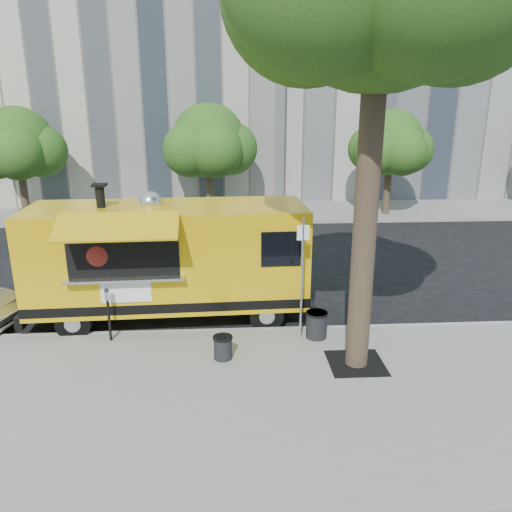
{
  "coord_description": "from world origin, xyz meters",
  "views": [
    {
      "loc": [
        -0.17,
        -12.39,
        5.61
      ],
      "look_at": [
        0.57,
        0.0,
        1.79
      ],
      "focal_mm": 35.0,
      "sensor_mm": 36.0,
      "label": 1
    }
  ],
  "objects_px": {
    "sign_post": "(302,272)",
    "trash_bin_left": "(223,347)",
    "far_tree_a": "(17,143)",
    "food_truck": "(168,258)",
    "far_tree_c": "(391,143)",
    "trash_bin_right": "(317,324)",
    "parking_meter": "(108,308)",
    "far_tree_b": "(209,141)"
  },
  "relations": [
    {
      "from": "far_tree_c",
      "to": "food_truck",
      "type": "relative_size",
      "value": 0.7
    },
    {
      "from": "far_tree_c",
      "to": "parking_meter",
      "type": "height_order",
      "value": "far_tree_c"
    },
    {
      "from": "far_tree_a",
      "to": "far_tree_c",
      "type": "distance_m",
      "value": 18.0
    },
    {
      "from": "far_tree_b",
      "to": "food_truck",
      "type": "relative_size",
      "value": 0.73
    },
    {
      "from": "far_tree_a",
      "to": "food_truck",
      "type": "bearing_deg",
      "value": -55.69
    },
    {
      "from": "far_tree_c",
      "to": "trash_bin_left",
      "type": "distance_m",
      "value": 17.28
    },
    {
      "from": "far_tree_c",
      "to": "food_truck",
      "type": "bearing_deg",
      "value": -128.47
    },
    {
      "from": "far_tree_a",
      "to": "food_truck",
      "type": "height_order",
      "value": "far_tree_a"
    },
    {
      "from": "far_tree_a",
      "to": "far_tree_b",
      "type": "distance_m",
      "value": 9.01
    },
    {
      "from": "sign_post",
      "to": "food_truck",
      "type": "distance_m",
      "value": 3.7
    },
    {
      "from": "sign_post",
      "to": "far_tree_c",
      "type": "bearing_deg",
      "value": 65.19
    },
    {
      "from": "far_tree_c",
      "to": "trash_bin_right",
      "type": "relative_size",
      "value": 7.96
    },
    {
      "from": "far_tree_c",
      "to": "food_truck",
      "type": "height_order",
      "value": "far_tree_c"
    },
    {
      "from": "far_tree_a",
      "to": "parking_meter",
      "type": "height_order",
      "value": "far_tree_a"
    },
    {
      "from": "far_tree_a",
      "to": "trash_bin_left",
      "type": "height_order",
      "value": "far_tree_a"
    },
    {
      "from": "far_tree_c",
      "to": "parking_meter",
      "type": "distance_m",
      "value": 17.82
    },
    {
      "from": "trash_bin_right",
      "to": "trash_bin_left",
      "type": "bearing_deg",
      "value": -157.87
    },
    {
      "from": "far_tree_a",
      "to": "food_truck",
      "type": "relative_size",
      "value": 0.72
    },
    {
      "from": "far_tree_a",
      "to": "sign_post",
      "type": "height_order",
      "value": "far_tree_a"
    },
    {
      "from": "far_tree_b",
      "to": "far_tree_c",
      "type": "bearing_deg",
      "value": -1.91
    },
    {
      "from": "far_tree_a",
      "to": "parking_meter",
      "type": "bearing_deg",
      "value": -62.85
    },
    {
      "from": "far_tree_b",
      "to": "sign_post",
      "type": "relative_size",
      "value": 1.83
    },
    {
      "from": "far_tree_b",
      "to": "sign_post",
      "type": "distance_m",
      "value": 14.61
    },
    {
      "from": "far_tree_b",
      "to": "trash_bin_right",
      "type": "relative_size",
      "value": 8.4
    },
    {
      "from": "far_tree_c",
      "to": "trash_bin_left",
      "type": "relative_size",
      "value": 9.8
    },
    {
      "from": "parking_meter",
      "to": "trash_bin_right",
      "type": "bearing_deg",
      "value": -1.5
    },
    {
      "from": "trash_bin_right",
      "to": "far_tree_b",
      "type": "bearing_deg",
      "value": 101.75
    },
    {
      "from": "sign_post",
      "to": "trash_bin_left",
      "type": "bearing_deg",
      "value": -155.46
    },
    {
      "from": "far_tree_c",
      "to": "sign_post",
      "type": "height_order",
      "value": "far_tree_c"
    },
    {
      "from": "far_tree_b",
      "to": "food_truck",
      "type": "height_order",
      "value": "far_tree_b"
    },
    {
      "from": "parking_meter",
      "to": "food_truck",
      "type": "xyz_separation_m",
      "value": [
        1.28,
        1.52,
        0.74
      ]
    },
    {
      "from": "sign_post",
      "to": "far_tree_b",
      "type": "bearing_deg",
      "value": 100.15
    },
    {
      "from": "far_tree_a",
      "to": "trash_bin_left",
      "type": "bearing_deg",
      "value": -56.6
    },
    {
      "from": "far_tree_b",
      "to": "trash_bin_right",
      "type": "xyz_separation_m",
      "value": [
        2.95,
        -14.18,
        -3.33
      ]
    },
    {
      "from": "far_tree_a",
      "to": "trash_bin_right",
      "type": "distance_m",
      "value": 18.53
    },
    {
      "from": "parking_meter",
      "to": "sign_post",
      "type": "bearing_deg",
      "value": -2.52
    },
    {
      "from": "far_tree_b",
      "to": "trash_bin_left",
      "type": "xyz_separation_m",
      "value": [
        0.69,
        -15.1,
        -3.4
      ]
    },
    {
      "from": "sign_post",
      "to": "trash_bin_left",
      "type": "xyz_separation_m",
      "value": [
        -1.86,
        -0.85,
        -1.41
      ]
    },
    {
      "from": "sign_post",
      "to": "trash_bin_left",
      "type": "distance_m",
      "value": 2.48
    },
    {
      "from": "trash_bin_left",
      "to": "sign_post",
      "type": "bearing_deg",
      "value": 24.54
    },
    {
      "from": "sign_post",
      "to": "parking_meter",
      "type": "xyz_separation_m",
      "value": [
        -4.55,
        0.2,
        -0.87
      ]
    },
    {
      "from": "trash_bin_left",
      "to": "food_truck",
      "type": "bearing_deg",
      "value": 118.85
    }
  ]
}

